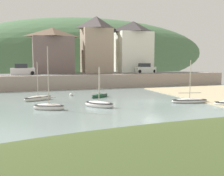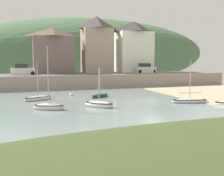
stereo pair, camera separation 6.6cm
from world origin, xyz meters
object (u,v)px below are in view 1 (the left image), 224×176
at_px(sailboat_tall_mast, 190,101).
at_px(parked_car_by_wall, 145,69).
at_px(dinghy_open_wooden, 100,96).
at_px(parked_car_near_slipway, 22,70).
at_px(sailboat_blue_trim, 38,98).
at_px(waterfront_building_centre, 97,44).
at_px(waterfront_building_right, 133,46).
at_px(waterfront_building_left, 53,50).
at_px(mooring_buoy, 71,95).
at_px(rowboat_small_beached, 99,104).
at_px(fishing_boat_green, 49,107).

xyz_separation_m(sailboat_tall_mast, parked_car_by_wall, (5.27, 23.07, 2.97)).
xyz_separation_m(dinghy_open_wooden, parked_car_near_slipway, (-9.99, 15.35, 2.98)).
relative_size(sailboat_tall_mast, sailboat_blue_trim, 1.03).
height_order(waterfront_building_centre, waterfront_building_right, waterfront_building_centre).
height_order(waterfront_building_left, waterfront_building_centre, waterfront_building_centre).
height_order(parked_car_by_wall, mooring_buoy, parked_car_by_wall).
bearing_deg(rowboat_small_beached, waterfront_building_left, 140.97).
bearing_deg(sailboat_tall_mast, waterfront_building_right, 93.82).
bearing_deg(parked_car_by_wall, rowboat_small_beached, -123.93).
relative_size(dinghy_open_wooden, sailboat_blue_trim, 0.85).
bearing_deg(waterfront_building_left, waterfront_building_centre, -0.00).
bearing_deg(rowboat_small_beached, waterfront_building_centre, 122.03).
distance_m(dinghy_open_wooden, rowboat_small_beached, 7.32).
relative_size(dinghy_open_wooden, parked_car_by_wall, 1.01).
relative_size(dinghy_open_wooden, sailboat_tall_mast, 0.82).
xyz_separation_m(waterfront_building_centre, fishing_boat_green, (-12.18, -26.78, -8.05)).
xyz_separation_m(rowboat_small_beached, sailboat_blue_trim, (-5.99, 6.74, -0.00)).
bearing_deg(parked_car_by_wall, fishing_boat_green, -131.93).
xyz_separation_m(parked_car_by_wall, mooring_buoy, (-17.55, -12.88, -3.05)).
bearing_deg(parked_car_by_wall, mooring_buoy, -141.86).
height_order(waterfront_building_left, rowboat_small_beached, waterfront_building_left).
relative_size(dinghy_open_wooden, rowboat_small_beached, 0.95).
distance_m(rowboat_small_beached, parked_car_by_wall, 27.74).
bearing_deg(sailboat_blue_trim, waterfront_building_left, 54.08).
bearing_deg(sailboat_blue_trim, parked_car_near_slipway, 72.17).
bearing_deg(waterfront_building_centre, rowboat_small_beached, -104.51).
relative_size(waterfront_building_left, parked_car_by_wall, 2.16).
distance_m(sailboat_tall_mast, sailboat_blue_trim, 18.42).
relative_size(waterfront_building_left, sailboat_tall_mast, 1.75).
relative_size(waterfront_building_centre, sailboat_tall_mast, 2.28).
xyz_separation_m(waterfront_building_centre, parked_car_near_slipway, (-14.89, -4.50, -5.15)).
bearing_deg(sailboat_blue_trim, parked_car_by_wall, 10.31).
height_order(fishing_boat_green, sailboat_blue_trim, fishing_boat_green).
xyz_separation_m(waterfront_building_left, rowboat_small_beached, (2.08, -26.87, -6.68)).
xyz_separation_m(waterfront_building_right, parked_car_by_wall, (0.83, -4.50, -4.80)).
bearing_deg(waterfront_building_centre, waterfront_building_right, 0.00).
xyz_separation_m(rowboat_small_beached, parked_car_by_wall, (16.14, 22.37, 2.93)).
distance_m(fishing_boat_green, rowboat_small_beached, 5.23).
distance_m(waterfront_building_right, dinghy_open_wooden, 25.10).
relative_size(rowboat_small_beached, sailboat_tall_mast, 0.86).
distance_m(parked_car_by_wall, mooring_buoy, 21.98).
xyz_separation_m(waterfront_building_left, waterfront_building_centre, (9.04, -0.00, 1.40)).
bearing_deg(dinghy_open_wooden, waterfront_building_left, 66.57).
bearing_deg(fishing_boat_green, rowboat_small_beached, 24.47).
distance_m(waterfront_building_right, sailboat_tall_mast, 28.99).
bearing_deg(waterfront_building_left, sailboat_tall_mast, -64.85).
relative_size(waterfront_building_left, fishing_boat_green, 1.38).
height_order(waterfront_building_right, mooring_buoy, waterfront_building_right).
distance_m(rowboat_small_beached, sailboat_blue_trim, 9.02).
relative_size(waterfront_building_right, mooring_buoy, 21.55).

